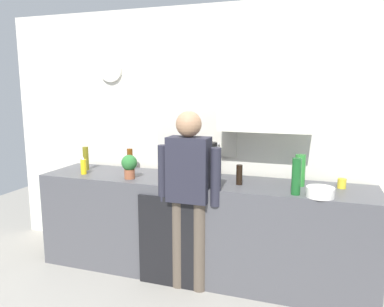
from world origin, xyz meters
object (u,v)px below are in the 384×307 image
(coffee_maker, at_px, (209,160))
(potted_plant, at_px, (129,165))
(bottle_dark_sauce, at_px, (239,175))
(bottle_olive_oil, at_px, (86,158))
(cup_yellow_cup, at_px, (342,183))
(bottle_clear_soda, at_px, (300,170))
(bottle_green_wine, at_px, (296,177))
(person_at_sink, at_px, (189,186))
(bottle_red_vinegar, at_px, (175,163))
(bottle_amber_beer, at_px, (130,159))
(mixing_bowl, at_px, (320,192))
(dish_soap, at_px, (83,167))

(coffee_maker, bearing_deg, potted_plant, -149.40)
(coffee_maker, height_order, bottle_dark_sauce, coffee_maker)
(bottle_olive_oil, height_order, cup_yellow_cup, bottle_olive_oil)
(bottle_clear_soda, relative_size, bottle_olive_oil, 1.12)
(bottle_green_wine, xyz_separation_m, person_at_sink, (-0.89, -0.09, -0.14))
(bottle_red_vinegar, distance_m, potted_plant, 0.48)
(bottle_green_wine, height_order, bottle_red_vinegar, bottle_green_wine)
(bottle_olive_oil, bearing_deg, bottle_amber_beer, 18.04)
(bottle_olive_oil, xyz_separation_m, person_at_sink, (1.26, -0.33, -0.11))
(bottle_olive_oil, bearing_deg, coffee_maker, 9.18)
(bottle_clear_soda, bearing_deg, mixing_bowl, -60.71)
(coffee_maker, relative_size, bottle_red_vinegar, 1.50)
(bottle_green_wine, distance_m, mixing_bowl, 0.22)
(bottle_dark_sauce, distance_m, bottle_amber_beer, 1.23)
(bottle_clear_soda, distance_m, bottle_red_vinegar, 1.23)
(bottle_dark_sauce, height_order, mixing_bowl, bottle_dark_sauce)
(coffee_maker, height_order, bottle_amber_beer, coffee_maker)
(cup_yellow_cup, height_order, mixing_bowl, cup_yellow_cup)
(bottle_clear_soda, distance_m, cup_yellow_cup, 0.36)
(coffee_maker, xyz_separation_m, bottle_clear_soda, (0.88, -0.16, -0.01))
(bottle_amber_beer, height_order, bottle_red_vinegar, bottle_amber_beer)
(bottle_red_vinegar, bearing_deg, mixing_bowl, -16.47)
(person_at_sink, bearing_deg, bottle_green_wine, 12.98)
(bottle_clear_soda, bearing_deg, coffee_maker, 169.66)
(bottle_green_wine, xyz_separation_m, bottle_red_vinegar, (-1.21, 0.40, -0.04))
(bottle_green_wine, height_order, bottle_dark_sauce, bottle_green_wine)
(coffee_maker, height_order, person_at_sink, person_at_sink)
(bottle_dark_sauce, xyz_separation_m, person_at_sink, (-0.39, -0.25, -0.08))
(mixing_bowl, xyz_separation_m, person_at_sink, (-1.08, -0.07, -0.03))
(bottle_olive_oil, bearing_deg, bottle_dark_sauce, -2.81)
(coffee_maker, distance_m, cup_yellow_cup, 1.24)
(bottle_olive_oil, xyz_separation_m, cup_yellow_cup, (2.52, 0.08, -0.08))
(bottle_amber_beer, relative_size, person_at_sink, 0.14)
(bottle_red_vinegar, xyz_separation_m, mixing_bowl, (1.40, -0.41, -0.07))
(mixing_bowl, bearing_deg, potted_plant, 177.77)
(bottle_red_vinegar, height_order, bottle_olive_oil, bottle_olive_oil)
(bottle_clear_soda, bearing_deg, potted_plant, -171.22)
(bottle_olive_oil, distance_m, mixing_bowl, 2.36)
(coffee_maker, bearing_deg, bottle_red_vinegar, -171.27)
(bottle_olive_oil, distance_m, cup_yellow_cup, 2.52)
(bottle_green_wine, bearing_deg, bottle_dark_sauce, 161.56)
(bottle_amber_beer, bearing_deg, person_at_sink, -30.12)
(coffee_maker, height_order, bottle_green_wine, coffee_maker)
(cup_yellow_cup, relative_size, mixing_bowl, 0.39)
(person_at_sink, bearing_deg, bottle_clear_soda, 30.33)
(bottle_red_vinegar, bearing_deg, coffee_maker, 8.73)
(bottle_amber_beer, xyz_separation_m, dish_soap, (-0.36, -0.32, -0.04))
(bottle_amber_beer, bearing_deg, bottle_olive_oil, -161.96)
(bottle_red_vinegar, bearing_deg, bottle_green_wine, -18.39)
(mixing_bowl, bearing_deg, bottle_green_wine, 176.63)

